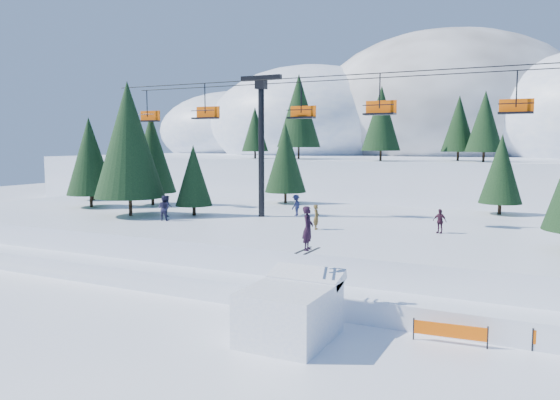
% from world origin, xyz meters
% --- Properties ---
extents(ground, '(160.00, 160.00, 0.00)m').
position_xyz_m(ground, '(0.00, 0.00, 0.00)').
color(ground, white).
rests_on(ground, ground).
extents(mid_shelf, '(70.00, 22.00, 2.50)m').
position_xyz_m(mid_shelf, '(0.00, 18.00, 1.25)').
color(mid_shelf, white).
rests_on(mid_shelf, ground).
extents(berm, '(70.00, 6.00, 1.10)m').
position_xyz_m(berm, '(0.00, 8.00, 0.55)').
color(berm, white).
rests_on(berm, ground).
extents(mountain_ridge, '(119.00, 60.00, 26.46)m').
position_xyz_m(mountain_ridge, '(-5.09, 73.36, 9.64)').
color(mountain_ridge, white).
rests_on(mountain_ridge, ground).
extents(jump_kicker, '(3.21, 4.41, 5.28)m').
position_xyz_m(jump_kicker, '(0.81, 2.13, 1.22)').
color(jump_kicker, white).
rests_on(jump_kicker, ground).
extents(chairlift, '(46.47, 3.21, 10.28)m').
position_xyz_m(chairlift, '(0.65, 18.05, 9.32)').
color(chairlift, black).
rests_on(chairlift, mid_shelf).
extents(conifer_stand, '(61.01, 17.61, 10.03)m').
position_xyz_m(conifer_stand, '(3.84, 18.48, 7.18)').
color(conifer_stand, black).
rests_on(conifer_stand, mid_shelf).
extents(distant_skiers, '(29.42, 7.38, 1.83)m').
position_xyz_m(distant_skiers, '(-4.13, 16.57, 3.33)').
color(distant_skiers, '#272440').
rests_on(distant_skiers, mid_shelf).
extents(banner_near, '(2.85, 0.28, 0.90)m').
position_xyz_m(banner_near, '(6.71, 4.33, 0.54)').
color(banner_near, black).
rests_on(banner_near, ground).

